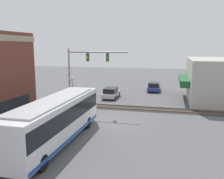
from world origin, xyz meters
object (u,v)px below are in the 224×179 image
object	(u,v)px
parked_car_blue	(154,87)
pedestrian_at_crossing	(87,100)
crossing_signal	(72,90)
city_bus	(56,119)
parked_car_silver	(111,93)

from	to	relation	value
parked_car_blue	pedestrian_at_crossing	distance (m)	14.91
crossing_signal	city_bus	bearing A→B (deg)	-164.54
parked_car_blue	pedestrian_at_crossing	size ratio (longest dim) A/B	2.38
parked_car_silver	parked_car_blue	size ratio (longest dim) A/B	0.98
parked_car_silver	parked_car_blue	bearing A→B (deg)	-38.21
parked_car_silver	city_bus	bearing A→B (deg)	180.00
parked_car_blue	pedestrian_at_crossing	world-z (taller)	pedestrian_at_crossing
city_bus	parked_car_blue	bearing A→B (deg)	-12.82
parked_car_silver	pedestrian_at_crossing	world-z (taller)	pedestrian_at_crossing
parked_car_silver	pedestrian_at_crossing	bearing A→B (deg)	168.69
crossing_signal	parked_car_blue	xyz separation A→B (m)	(14.26, -8.02, -1.63)
city_bus	pedestrian_at_crossing	distance (m)	10.53
crossing_signal	pedestrian_at_crossing	distance (m)	2.11
parked_car_silver	crossing_signal	bearing A→B (deg)	160.53
city_bus	pedestrian_at_crossing	xyz separation A→B (m)	(10.41, 1.29, -0.90)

